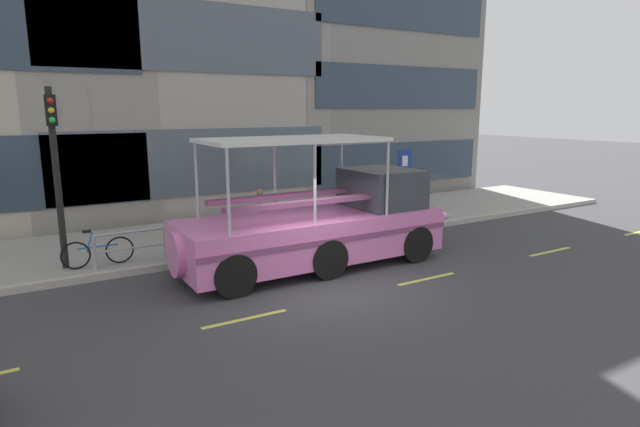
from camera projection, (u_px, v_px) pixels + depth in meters
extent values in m
plane|color=#3D3D3F|center=(323.00, 285.00, 12.30)|extent=(120.00, 120.00, 0.00)
cube|color=#99968E|center=(235.00, 233.00, 16.98)|extent=(32.00, 4.80, 0.18)
cube|color=#B2ADA3|center=(267.00, 251.00, 14.89)|extent=(32.00, 0.18, 0.18)
cube|color=#DBD64C|center=(245.00, 319.00, 10.29)|extent=(1.80, 0.12, 0.01)
cube|color=#DBD64C|center=(427.00, 279.00, 12.71)|extent=(1.80, 0.12, 0.01)
cube|color=#DBD64C|center=(550.00, 252.00, 15.14)|extent=(1.80, 0.12, 0.01)
cube|color=#DBD64C|center=(640.00, 232.00, 17.56)|extent=(1.80, 0.12, 0.01)
cube|color=#4C5660|center=(201.00, 162.00, 18.83)|extent=(10.24, 0.06, 2.41)
cube|color=#4C5660|center=(195.00, 36.00, 17.96)|extent=(10.24, 0.06, 2.41)
cube|color=#2D3D4C|center=(401.00, 163.00, 23.68)|extent=(9.13, 0.06, 1.84)
cube|color=#2D3D4C|center=(404.00, 87.00, 23.02)|extent=(9.13, 0.06, 1.84)
cube|color=#2D3D4C|center=(406.00, 8.00, 22.35)|extent=(9.13, 0.06, 1.84)
cylinder|color=#9EA0A8|center=(283.00, 214.00, 15.34)|extent=(10.43, 0.07, 0.07)
cylinder|color=#9EA0A8|center=(283.00, 228.00, 15.42)|extent=(10.43, 0.06, 0.06)
cylinder|color=#9EA0A8|center=(94.00, 253.00, 12.79)|extent=(0.09, 0.09, 0.85)
cylinder|color=#9EA0A8|center=(165.00, 244.00, 13.66)|extent=(0.09, 0.09, 0.85)
cylinder|color=#9EA0A8|center=(228.00, 235.00, 14.54)|extent=(0.09, 0.09, 0.85)
cylinder|color=#9EA0A8|center=(283.00, 228.00, 15.42)|extent=(0.09, 0.09, 0.85)
cylinder|color=#9EA0A8|center=(332.00, 222.00, 16.30)|extent=(0.09, 0.09, 0.85)
cylinder|color=#9EA0A8|center=(376.00, 216.00, 17.18)|extent=(0.09, 0.09, 0.85)
cylinder|color=#9EA0A8|center=(416.00, 211.00, 18.05)|extent=(0.09, 0.09, 0.85)
cylinder|color=black|center=(57.00, 180.00, 12.56)|extent=(0.16, 0.16, 4.43)
cube|color=black|center=(51.00, 110.00, 12.07)|extent=(0.24, 0.20, 0.72)
sphere|color=red|center=(50.00, 101.00, 11.93)|extent=(0.14, 0.14, 0.14)
sphere|color=gold|center=(51.00, 110.00, 11.97)|extent=(0.14, 0.14, 0.14)
sphere|color=green|center=(52.00, 120.00, 12.02)|extent=(0.14, 0.14, 0.14)
cylinder|color=#4C4F54|center=(403.00, 186.00, 18.28)|extent=(0.08, 0.08, 2.49)
cube|color=navy|center=(405.00, 161.00, 18.06)|extent=(0.60, 0.04, 0.76)
cube|color=white|center=(405.00, 161.00, 18.04)|extent=(0.24, 0.01, 0.36)
torus|color=black|center=(120.00, 250.00, 13.34)|extent=(0.70, 0.04, 0.70)
torus|color=black|center=(76.00, 256.00, 12.82)|extent=(0.70, 0.04, 0.70)
cylinder|color=#1E66B2|center=(98.00, 247.00, 13.05)|extent=(0.95, 0.04, 0.04)
cylinder|color=#1E66B2|center=(89.00, 242.00, 12.93)|extent=(0.19, 0.04, 0.51)
cube|color=black|center=(87.00, 231.00, 12.85)|extent=(0.20, 0.08, 0.06)
cylinder|color=#A5A5AA|center=(117.00, 231.00, 13.22)|extent=(0.03, 0.46, 0.03)
cube|color=pink|center=(312.00, 235.00, 13.60)|extent=(6.99, 2.43, 1.12)
cone|color=pink|center=(433.00, 218.00, 15.76)|extent=(1.57, 1.07, 1.07)
cylinder|color=pink|center=(179.00, 254.00, 11.84)|extent=(0.35, 1.07, 1.07)
cube|color=#783F64|center=(337.00, 240.00, 12.53)|extent=(6.99, 0.04, 0.12)
sphere|color=white|center=(443.00, 215.00, 15.95)|extent=(0.22, 0.22, 0.22)
cube|color=#33383D|center=(381.00, 188.00, 14.53)|extent=(1.75, 2.04, 1.05)
cube|color=silver|center=(293.00, 140.00, 12.84)|extent=(4.55, 2.24, 0.10)
cylinder|color=#B2B2B7|center=(341.00, 170.00, 15.02)|extent=(0.07, 0.07, 1.90)
cylinder|color=#B2B2B7|center=(388.00, 179.00, 13.22)|extent=(0.07, 0.07, 1.90)
cylinder|color=#B2B2B7|center=(275.00, 175.00, 13.94)|extent=(0.07, 0.07, 1.90)
cylinder|color=#B2B2B7|center=(315.00, 185.00, 12.14)|extent=(0.07, 0.07, 1.90)
cylinder|color=#B2B2B7|center=(197.00, 181.00, 12.85)|extent=(0.07, 0.07, 1.90)
cylinder|color=#B2B2B7|center=(228.00, 192.00, 11.05)|extent=(0.07, 0.07, 1.90)
cube|color=#783F64|center=(283.00, 196.00, 13.63)|extent=(4.18, 0.28, 0.12)
cube|color=#783F64|center=(305.00, 203.00, 12.64)|extent=(4.18, 0.28, 0.12)
cylinder|color=black|center=(367.00, 228.00, 15.93)|extent=(1.00, 0.28, 1.00)
cylinder|color=black|center=(416.00, 244.00, 14.05)|extent=(1.00, 0.28, 1.00)
cylinder|color=black|center=(286.00, 240.00, 14.52)|extent=(1.00, 0.28, 1.00)
cylinder|color=black|center=(328.00, 259.00, 12.64)|extent=(1.00, 0.28, 1.00)
cylinder|color=black|center=(201.00, 252.00, 13.28)|extent=(1.00, 0.28, 1.00)
cylinder|color=black|center=(234.00, 275.00, 11.40)|extent=(1.00, 0.28, 1.00)
cylinder|color=black|center=(339.00, 211.00, 18.25)|extent=(0.10, 0.10, 0.77)
cylinder|color=black|center=(341.00, 210.00, 18.36)|extent=(0.10, 0.10, 0.77)
cube|color=#236B47|center=(340.00, 192.00, 18.17)|extent=(0.33, 0.25, 0.54)
cylinder|color=#236B47|center=(337.00, 194.00, 18.04)|extent=(0.07, 0.07, 0.49)
cylinder|color=#236B47|center=(343.00, 193.00, 18.32)|extent=(0.07, 0.07, 0.49)
sphere|color=beige|center=(340.00, 181.00, 18.09)|extent=(0.21, 0.21, 0.21)
cylinder|color=#1E2338|center=(260.00, 228.00, 15.69)|extent=(0.10, 0.10, 0.78)
cylinder|color=#1E2338|center=(261.00, 226.00, 15.84)|extent=(0.10, 0.10, 0.78)
cube|color=#B7B2A8|center=(260.00, 206.00, 15.63)|extent=(0.33, 0.33, 0.55)
cylinder|color=#B7B2A8|center=(258.00, 208.00, 15.46)|extent=(0.07, 0.07, 0.49)
cylinder|color=#B7B2A8|center=(262.00, 205.00, 15.82)|extent=(0.07, 0.07, 0.49)
sphere|color=#936B4C|center=(260.00, 192.00, 15.55)|extent=(0.21, 0.21, 0.21)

